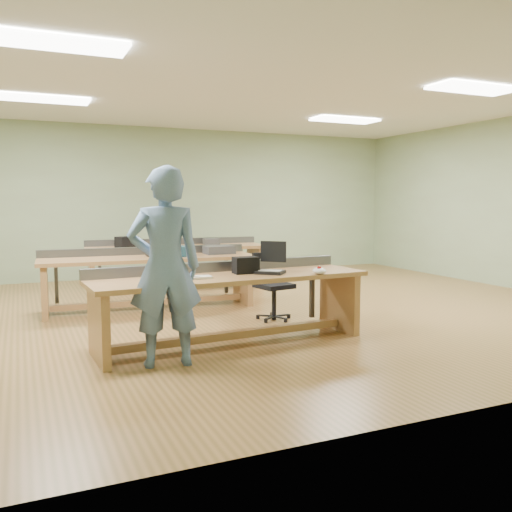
% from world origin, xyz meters
% --- Properties ---
extents(floor, '(10.00, 10.00, 0.00)m').
position_xyz_m(floor, '(0.00, 0.00, 0.00)').
color(floor, olive).
rests_on(floor, ground).
extents(ceiling, '(10.00, 10.00, 0.00)m').
position_xyz_m(ceiling, '(0.00, 0.00, 3.00)').
color(ceiling, silver).
rests_on(ceiling, wall_back).
extents(wall_back, '(10.00, 0.04, 3.00)m').
position_xyz_m(wall_back, '(0.00, 4.00, 1.50)').
color(wall_back, '#90AB82').
rests_on(wall_back, floor).
extents(wall_front, '(10.00, 0.04, 3.00)m').
position_xyz_m(wall_front, '(0.00, -4.00, 1.50)').
color(wall_front, '#90AB82').
rests_on(wall_front, floor).
extents(wall_right, '(0.04, 8.00, 3.00)m').
position_xyz_m(wall_right, '(5.00, 0.00, 1.50)').
color(wall_right, '#90AB82').
rests_on(wall_right, floor).
extents(fluor_panels, '(6.20, 3.50, 0.03)m').
position_xyz_m(fluor_panels, '(0.00, 0.00, 2.97)').
color(fluor_panels, white).
rests_on(fluor_panels, ceiling).
extents(workbench_front, '(3.05, 0.99, 0.86)m').
position_xyz_m(workbench_front, '(-0.86, -1.52, 0.56)').
color(workbench_front, '#A47445').
rests_on(workbench_front, floor).
extents(workbench_mid, '(3.03, 0.97, 0.86)m').
position_xyz_m(workbench_mid, '(-1.24, 0.72, 0.56)').
color(workbench_mid, '#A47445').
rests_on(workbench_mid, floor).
extents(workbench_back, '(3.13, 1.07, 0.86)m').
position_xyz_m(workbench_back, '(-0.41, 2.30, 0.56)').
color(workbench_back, '#A47445').
rests_on(workbench_back, floor).
extents(person, '(0.73, 0.53, 1.86)m').
position_xyz_m(person, '(-1.69, -2.00, 0.93)').
color(person, '#6385A2').
rests_on(person, floor).
extents(laptop_base, '(0.38, 0.38, 0.03)m').
position_xyz_m(laptop_base, '(-0.42, -1.60, 0.77)').
color(laptop_base, black).
rests_on(laptop_base, workbench_front).
extents(laptop_screen, '(0.23, 0.21, 0.23)m').
position_xyz_m(laptop_screen, '(-0.35, -1.51, 0.98)').
color(laptop_screen, black).
rests_on(laptop_screen, laptop_base).
extents(keyboard, '(0.44, 0.15, 0.03)m').
position_xyz_m(keyboard, '(-1.34, -1.65, 0.76)').
color(keyboard, silver).
rests_on(keyboard, workbench_front).
extents(trackball_mouse, '(0.18, 0.20, 0.07)m').
position_xyz_m(trackball_mouse, '(0.05, -1.84, 0.79)').
color(trackball_mouse, white).
rests_on(trackball_mouse, workbench_front).
extents(camera_bag, '(0.27, 0.18, 0.18)m').
position_xyz_m(camera_bag, '(-0.66, -1.47, 0.84)').
color(camera_bag, black).
rests_on(camera_bag, workbench_front).
extents(task_chair, '(0.55, 0.55, 0.87)m').
position_xyz_m(task_chair, '(0.06, -0.62, 0.32)').
color(task_chair, black).
rests_on(task_chair, floor).
extents(parts_bin_teal, '(0.49, 0.44, 0.14)m').
position_xyz_m(parts_bin_teal, '(-0.88, 0.59, 0.82)').
color(parts_bin_teal, '#163848').
rests_on(parts_bin_teal, workbench_mid).
extents(parts_bin_grey, '(0.44, 0.29, 0.12)m').
position_xyz_m(parts_bin_grey, '(-0.19, 0.69, 0.81)').
color(parts_bin_grey, '#39393B').
rests_on(parts_bin_grey, workbench_mid).
extents(mug, '(0.14, 0.14, 0.09)m').
position_xyz_m(mug, '(-1.25, 0.69, 0.79)').
color(mug, '#39393B').
rests_on(mug, workbench_mid).
extents(drinks_can, '(0.08, 0.08, 0.12)m').
position_xyz_m(drinks_can, '(-1.18, 0.58, 0.81)').
color(drinks_can, white).
rests_on(drinks_can, workbench_mid).
extents(storage_box_back, '(0.39, 0.34, 0.19)m').
position_xyz_m(storage_box_back, '(-1.27, 2.29, 0.84)').
color(storage_box_back, black).
rests_on(storage_box_back, workbench_back).
extents(tray_back, '(0.29, 0.22, 0.11)m').
position_xyz_m(tray_back, '(0.23, 2.28, 0.80)').
color(tray_back, '#39393B').
rests_on(tray_back, workbench_back).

